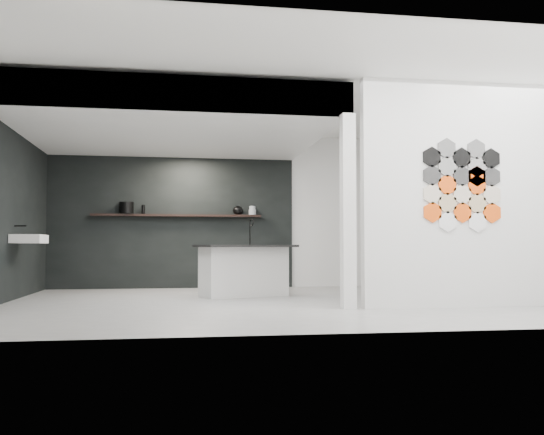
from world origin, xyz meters
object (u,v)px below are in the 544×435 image
at_px(glass_bowl, 252,212).
at_px(bottle_dark, 143,210).
at_px(kitchen_island, 244,270).
at_px(kettle, 238,210).
at_px(partition_panel, 457,194).
at_px(glass_vase, 252,211).
at_px(stockpot, 126,208).
at_px(wall_basin, 29,239).
at_px(utensil_cup, 129,211).

bearing_deg(glass_bowl, bottle_dark, 180.00).
bearing_deg(kitchen_island, kettle, 66.07).
distance_m(partition_panel, glass_vase, 4.39).
height_order(stockpot, bottle_dark, stockpot).
bearing_deg(kitchen_island, glass_vase, 58.17).
bearing_deg(glass_bowl, wall_basin, -148.65).
distance_m(bottle_dark, utensil_cup, 0.25).
height_order(partition_panel, kitchen_island, partition_panel).
bearing_deg(wall_basin, kettle, 33.46).
distance_m(wall_basin, bottle_dark, 2.58).
distance_m(kettle, utensil_cup, 1.93).
bearing_deg(wall_basin, glass_vase, 31.35).
bearing_deg(kitchen_island, bottle_dark, 108.85).
bearing_deg(utensil_cup, kettle, 0.00).
distance_m(wall_basin, stockpot, 2.43).
bearing_deg(utensil_cup, kitchen_island, -45.96).
xyz_separation_m(stockpot, glass_vase, (2.24, 0.00, -0.02)).
distance_m(kitchen_island, stockpot, 2.86).
xyz_separation_m(bottle_dark, utensil_cup, (-0.25, 0.00, -0.03)).
xyz_separation_m(wall_basin, stockpot, (1.15, 2.07, 0.57)).
relative_size(glass_bowl, utensil_cup, 1.30).
xyz_separation_m(kitchen_island, stockpot, (-1.87, 1.90, 1.03)).
xyz_separation_m(partition_panel, kitchen_island, (-2.44, 1.97, -1.00)).
bearing_deg(partition_panel, glass_vase, 118.23).
bearing_deg(kettle, wall_basin, -132.84).
height_order(kettle, utensil_cup, kettle).
distance_m(glass_bowl, glass_vase, 0.03).
distance_m(stockpot, bottle_dark, 0.29).
bearing_deg(wall_basin, stockpot, 60.82).
bearing_deg(glass_bowl, kettle, 180.00).
relative_size(stockpot, bottle_dark, 1.59).
xyz_separation_m(glass_vase, bottle_dark, (-1.95, 0.00, -0.00)).
distance_m(partition_panel, kitchen_island, 3.29).
height_order(kettle, glass_bowl, kettle).
relative_size(kitchen_island, glass_bowl, 11.65).
bearing_deg(glass_bowl, stockpot, 180.00).
bearing_deg(glass_vase, kettle, 180.00).
relative_size(kettle, glass_vase, 1.18).
bearing_deg(kitchen_island, stockpot, 113.63).
xyz_separation_m(partition_panel, stockpot, (-4.31, 3.87, 0.02)).
bearing_deg(kettle, utensil_cup, -166.30).
distance_m(stockpot, utensil_cup, 0.06).
bearing_deg(utensil_cup, glass_bowl, 0.00).
bearing_deg(kitchen_island, utensil_cup, 113.04).
bearing_deg(partition_panel, wall_basin, 161.77).
height_order(partition_panel, kettle, partition_panel).
relative_size(kettle, glass_bowl, 1.39).
distance_m(partition_panel, bottle_dark, 5.58).
relative_size(kettle, bottle_dark, 1.19).
bearing_deg(bottle_dark, glass_vase, 0.00).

